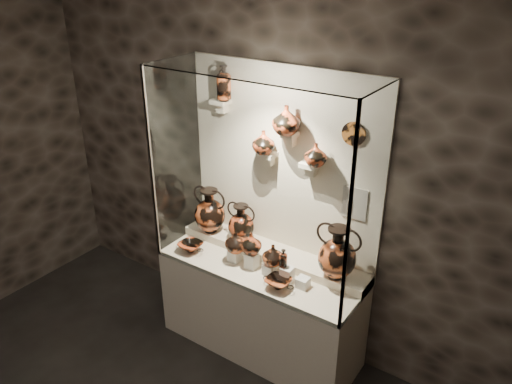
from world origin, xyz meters
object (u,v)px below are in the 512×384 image
lekythos_small (283,257)px  amphora_right (337,252)px  amphora_left (210,210)px  kylix_left (191,246)px  amphora_mid (241,223)px  jug_a (236,242)px  lekythos_tall (224,81)px  jug_b (251,243)px  ovoid_vase_b (286,120)px  kylix_right (278,282)px  jug_c (273,255)px  ovoid_vase_a (264,142)px  ovoid_vase_c (316,155)px

lekythos_small → amphora_right: bearing=35.0°
amphora_left → kylix_left: 0.35m
amphora_mid → jug_a: (0.10, -0.21, -0.04)m
jug_a → lekythos_tall: size_ratio=0.60×
jug_b → ovoid_vase_b: (0.15, 0.23, 0.98)m
amphora_left → amphora_right: size_ratio=0.96×
jug_b → kylix_left: jug_b is taller
jug_a → kylix_right: size_ratio=0.74×
jug_b → jug_c: bearing=1.5°
lekythos_tall → ovoid_vase_b: lekythos_tall is taller
amphora_mid → lekythos_small: 0.59m
kylix_left → ovoid_vase_a: 1.11m
ovoid_vase_c → kylix_right: bearing=-111.4°
lekythos_small → ovoid_vase_a: size_ratio=0.92×
jug_c → ovoid_vase_a: (-0.25, 0.24, 0.80)m
amphora_right → ovoid_vase_a: size_ratio=2.29×
jug_a → kylix_left: 0.44m
ovoid_vase_c → kylix_left: bearing=-171.1°
jug_c → ovoid_vase_b: size_ratio=0.81×
amphora_mid → jug_a: size_ratio=1.82×
lekythos_small → kylix_left: bearing=-165.4°
amphora_right → ovoid_vase_b: (-0.51, 0.07, 0.91)m
jug_c → jug_b: bearing=169.0°
amphora_left → jug_b: (0.56, -0.17, -0.05)m
ovoid_vase_a → ovoid_vase_c: (0.45, 0.01, -0.01)m
jug_c → kylix_right: size_ratio=0.70×
amphora_mid → jug_a: amphora_mid is taller
jug_a → ovoid_vase_c: size_ratio=1.06×
kylix_left → ovoid_vase_a: size_ratio=1.38×
jug_b → ovoid_vase_b: bearing=55.4°
amphora_right → kylix_right: (-0.33, -0.29, -0.23)m
amphora_left → ovoid_vase_c: bearing=-14.5°
kylix_left → ovoid_vase_c: size_ratio=1.48×
kylix_right → lekythos_tall: size_ratio=0.81×
lekythos_tall → ovoid_vase_a: size_ratio=1.67×
amphora_left → amphora_right: 1.22m
amphora_left → jug_c: 0.78m
jug_a → lekythos_small: bearing=24.4°
jug_a → ovoid_vase_c: 0.99m
amphora_right → lekythos_small: 0.41m
lekythos_small → ovoid_vase_c: bearing=79.5°
amphora_right → jug_a: 0.83m
amphora_mid → lekythos_small: size_ratio=1.95×
lekythos_small → kylix_right: lekythos_small is taller
jug_a → kylix_right: (0.47, -0.11, -0.14)m
amphora_left → lekythos_tall: lekythos_tall is taller
lekythos_small → amphora_mid: bearing=167.3°
amphora_left → jug_c: bearing=-31.4°
jug_c → kylix_right: (0.13, -0.13, -0.13)m
amphora_mid → jug_b: 0.31m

